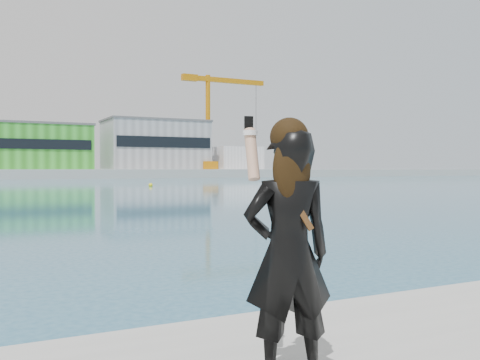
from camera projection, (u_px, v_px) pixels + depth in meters
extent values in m
cube|color=#2F8E23|center=(21.00, 147.00, 121.94)|extent=(30.00, 16.00, 10.00)
cube|color=black|center=(24.00, 144.00, 114.71)|extent=(28.50, 0.20, 2.20)
cube|color=#59595B|center=(20.00, 124.00, 121.82)|extent=(30.60, 16.32, 0.50)
cube|color=gray|center=(155.00, 146.00, 136.40)|extent=(25.00, 15.00, 12.00)
cube|color=black|center=(165.00, 142.00, 129.61)|extent=(23.75, 0.20, 2.64)
cube|color=#59595B|center=(155.00, 121.00, 136.26)|extent=(25.50, 15.30, 0.50)
cube|color=silver|center=(236.00, 158.00, 144.63)|extent=(12.00, 10.00, 6.00)
cube|color=orange|center=(208.00, 165.00, 136.59)|extent=(4.00, 4.00, 2.00)
cylinder|color=orange|center=(208.00, 118.00, 136.33)|extent=(1.20, 1.20, 22.00)
cube|color=orange|center=(229.00, 81.00, 138.82)|extent=(20.00, 1.20, 1.20)
cube|color=orange|center=(190.00, 78.00, 133.85)|extent=(4.00, 1.60, 1.60)
cylinder|color=black|center=(256.00, 113.00, 142.62)|extent=(0.10, 0.10, 16.00)
cylinder|color=silver|center=(89.00, 152.00, 122.05)|extent=(0.16, 0.16, 8.00)
cube|color=#E7440D|center=(92.00, 137.00, 122.25)|extent=(1.20, 0.04, 0.80)
sphere|color=yellow|center=(151.00, 186.00, 65.47)|extent=(0.50, 0.50, 0.50)
imported|color=black|center=(288.00, 255.00, 3.51)|extent=(0.68, 0.52, 1.66)
sphere|color=black|center=(289.00, 137.00, 3.48)|extent=(0.25, 0.25, 0.25)
ellipsoid|color=black|center=(292.00, 169.00, 3.43)|extent=(0.28, 0.14, 0.44)
cylinder|color=tan|center=(252.00, 154.00, 3.54)|extent=(0.12, 0.21, 0.36)
cylinder|color=white|center=(250.00, 133.00, 3.58)|extent=(0.10, 0.10, 0.03)
cube|color=black|center=(249.00, 125.00, 3.62)|extent=(0.06, 0.03, 0.12)
cube|color=#4C2D14|center=(297.00, 205.00, 3.43)|extent=(0.23, 0.07, 0.34)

